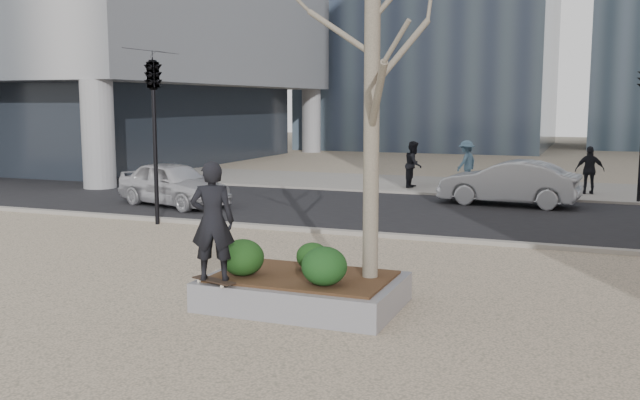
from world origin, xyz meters
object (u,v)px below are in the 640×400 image
at_px(skateboard, 214,282).
at_px(police_car, 173,184).
at_px(skateboarder, 212,221).
at_px(planter, 303,292).

xyz_separation_m(skateboard, police_car, (-6.79, 9.43, 0.21)).
relative_size(skateboarder, police_car, 0.45).
bearing_deg(police_car, planter, -118.90).
bearing_deg(planter, skateboarder, -141.34).
bearing_deg(police_car, skateboard, -125.85).
height_order(skateboarder, police_car, skateboarder).
height_order(planter, police_car, police_car).
height_order(skateboard, police_car, police_car).
bearing_deg(skateboarder, police_car, -74.48).
bearing_deg(skateboarder, skateboard, 180.00).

